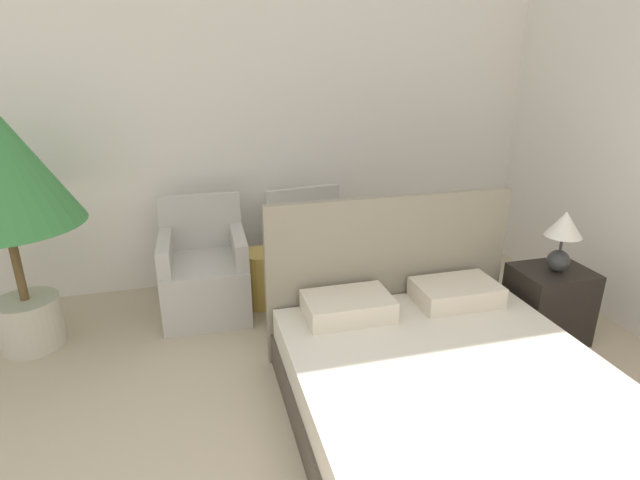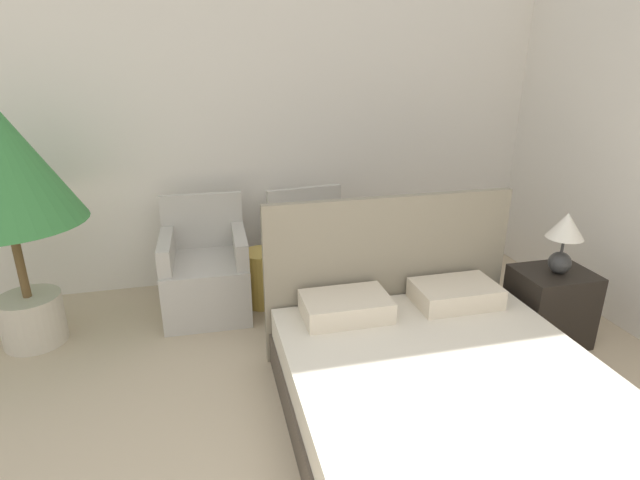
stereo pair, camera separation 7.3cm
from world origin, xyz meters
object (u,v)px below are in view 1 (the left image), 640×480
Objects in this scene: bed at (448,389)px; armchair_near_window_right at (315,267)px; armchair_near_window_left at (205,279)px; side_table at (262,278)px; nightstand at (548,304)px; table_lamp at (563,233)px.

bed reaches higher than armchair_near_window_right.
armchair_near_window_right is (-0.33, 1.76, 0.05)m from bed.
bed is 2.16× the size of armchair_near_window_left.
side_table is at bearing 3.86° from armchair_near_window_left.
nightstand is at bearing -22.43° from armchair_near_window_left.
armchair_near_window_right reaches higher than nightstand.
side_table is at bearing 170.19° from armchair_near_window_right.
table_lamp is at bearing 28.83° from bed.
bed is 2.17m from armchair_near_window_left.
nightstand is at bearing 99.90° from table_lamp.
armchair_near_window_left is 2.69m from nightstand.
side_table is at bearing 150.62° from table_lamp.
nightstand is 0.57m from table_lamp.
nightstand is (1.52, -1.08, -0.02)m from armchair_near_window_right.
table_lamp reaches higher than side_table.
bed is 1.80m from armchair_near_window_right.
bed is 1.95m from side_table.
side_table is (-0.80, 1.79, -0.01)m from bed.
armchair_near_window_right is 1.96m from table_lamp.
armchair_near_window_left is 0.48m from side_table.
armchair_near_window_left is 0.94m from armchair_near_window_right.
table_lamp is (1.20, 0.66, 0.61)m from bed.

